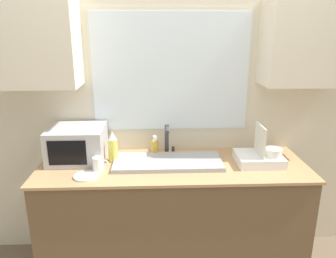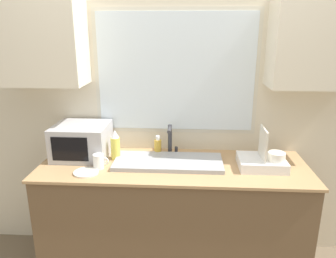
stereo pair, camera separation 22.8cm
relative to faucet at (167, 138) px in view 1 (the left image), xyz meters
The scene contains 10 objects.
countertop 0.61m from the faucet, 79.92° to the right, with size 1.95×0.67×0.89m.
wall_back 0.39m from the faucet, 74.76° to the left, with size 6.00×0.38×2.60m.
sink_basin 0.22m from the faucet, 91.44° to the right, with size 0.79×0.34×0.03m.
faucet is the anchor object (origin of this frame).
microwave 0.68m from the faucet, behind, with size 0.40×0.37×0.25m.
dish_rack 0.71m from the faucet, 16.75° to the right, with size 0.33×0.28×0.29m.
spray_bottle 0.42m from the faucet, 164.50° to the right, with size 0.07×0.07×0.23m.
soap_bottle 0.12m from the faucet, behind, with size 0.06×0.06×0.15m.
mug_near_sink 0.58m from the faucet, 149.25° to the right, with size 0.11×0.08×0.10m.
small_plate 0.69m from the faucet, 145.92° to the right, with size 0.17×0.17×0.01m.
Camera 1 is at (-0.13, -1.88, 1.85)m, focal length 35.00 mm.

